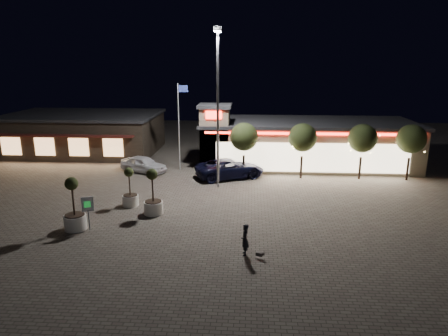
# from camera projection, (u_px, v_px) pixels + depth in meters

# --- Properties ---
(ground) EXTENTS (90.00, 90.00, 0.00)m
(ground) POSITION_uv_depth(u_px,v_px,m) (176.00, 225.00, 24.86)
(ground) COLOR #645C51
(ground) RESTS_ON ground
(retail_building) EXTENTS (20.40, 8.40, 6.10)m
(retail_building) POSITION_uv_depth(u_px,v_px,m) (301.00, 142.00, 38.91)
(retail_building) COLOR gray
(retail_building) RESTS_ON ground
(restaurant_building) EXTENTS (16.40, 11.00, 4.30)m
(restaurant_building) POSITION_uv_depth(u_px,v_px,m) (84.00, 133.00, 44.47)
(restaurant_building) COLOR #382D23
(restaurant_building) RESTS_ON ground
(floodlight_pole) EXTENTS (0.60, 0.40, 12.38)m
(floodlight_pole) POSITION_uv_depth(u_px,v_px,m) (218.00, 99.00, 30.62)
(floodlight_pole) COLOR gray
(floodlight_pole) RESTS_ON ground
(flagpole) EXTENTS (0.95, 0.10, 8.00)m
(flagpole) POSITION_uv_depth(u_px,v_px,m) (180.00, 119.00, 36.29)
(flagpole) COLOR white
(flagpole) RESTS_ON ground
(string_tree_a) EXTENTS (2.42, 2.42, 4.79)m
(string_tree_a) POSITION_uv_depth(u_px,v_px,m) (244.00, 137.00, 34.28)
(string_tree_a) COLOR #332319
(string_tree_a) RESTS_ON ground
(string_tree_b) EXTENTS (2.42, 2.42, 4.79)m
(string_tree_b) POSITION_uv_depth(u_px,v_px,m) (303.00, 138.00, 33.95)
(string_tree_b) COLOR #332319
(string_tree_b) RESTS_ON ground
(string_tree_c) EXTENTS (2.42, 2.42, 4.79)m
(string_tree_c) POSITION_uv_depth(u_px,v_px,m) (363.00, 138.00, 33.62)
(string_tree_c) COLOR #332319
(string_tree_c) RESTS_ON ground
(string_tree_d) EXTENTS (2.42, 2.42, 4.79)m
(string_tree_d) POSITION_uv_depth(u_px,v_px,m) (411.00, 139.00, 33.36)
(string_tree_d) COLOR #332319
(string_tree_d) RESTS_ON ground
(pickup_truck) EXTENTS (6.59, 4.88, 1.66)m
(pickup_truck) POSITION_uv_depth(u_px,v_px,m) (230.00, 168.00, 34.75)
(pickup_truck) COLOR black
(pickup_truck) RESTS_ON ground
(white_sedan) EXTENTS (4.77, 3.46, 1.51)m
(white_sedan) POSITION_uv_depth(u_px,v_px,m) (143.00, 164.00, 36.45)
(white_sedan) COLOR white
(white_sedan) RESTS_ON ground
(pedestrian) EXTENTS (0.48, 0.67, 1.70)m
(pedestrian) POSITION_uv_depth(u_px,v_px,m) (245.00, 240.00, 20.78)
(pedestrian) COLOR black
(pedestrian) RESTS_ON ground
(dog) EXTENTS (0.46, 0.28, 0.25)m
(dog) POSITION_uv_depth(u_px,v_px,m) (261.00, 254.00, 20.53)
(dog) COLOR #59514C
(dog) RESTS_ON ground
(planter_left) EXTENTS (1.13, 1.13, 2.77)m
(planter_left) POSITION_uv_depth(u_px,v_px,m) (130.00, 194.00, 27.94)
(planter_left) COLOR white
(planter_left) RESTS_ON ground
(planter_mid) EXTENTS (1.33, 1.33, 3.27)m
(planter_mid) POSITION_uv_depth(u_px,v_px,m) (74.00, 213.00, 23.95)
(planter_mid) COLOR white
(planter_mid) RESTS_ON ground
(planter_right) EXTENTS (1.26, 1.26, 3.11)m
(planter_right) POSITION_uv_depth(u_px,v_px,m) (153.00, 200.00, 26.41)
(planter_right) COLOR white
(planter_right) RESTS_ON ground
(valet_sign) EXTENTS (0.67, 0.31, 2.11)m
(valet_sign) POSITION_uv_depth(u_px,v_px,m) (88.00, 207.00, 23.68)
(valet_sign) COLOR gray
(valet_sign) RESTS_ON ground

